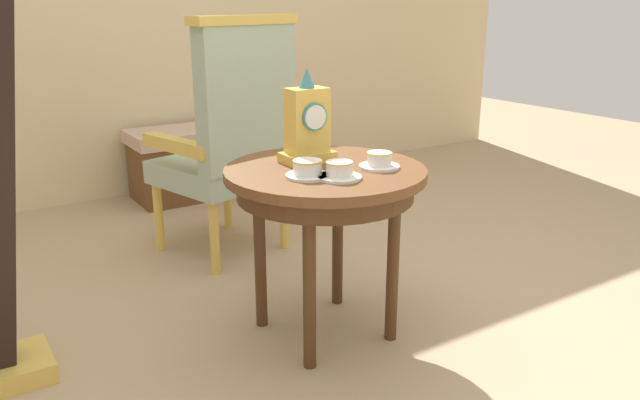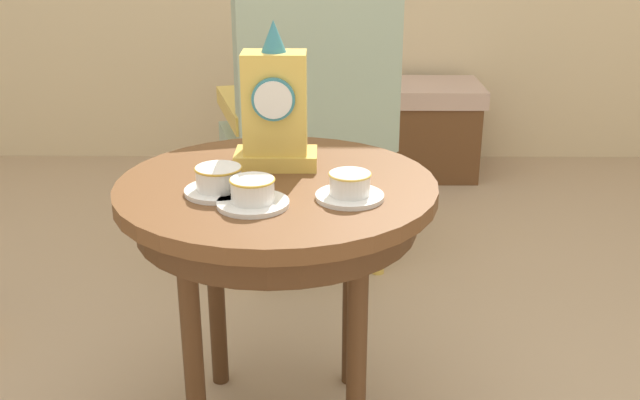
# 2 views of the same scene
# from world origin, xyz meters

# --- Properties ---
(side_table) EXTENTS (0.71, 0.71, 0.64)m
(side_table) POSITION_xyz_m (-0.09, 0.03, 0.56)
(side_table) COLOR brown
(side_table) RESTS_ON ground
(teacup_left) EXTENTS (0.15, 0.15, 0.06)m
(teacup_left) POSITION_xyz_m (-0.20, -0.05, 0.67)
(teacup_left) COLOR white
(teacup_left) RESTS_ON side_table
(teacup_right) EXTENTS (0.15, 0.15, 0.06)m
(teacup_right) POSITION_xyz_m (-0.13, -0.12, 0.67)
(teacup_right) COLOR white
(teacup_right) RESTS_ON side_table
(teacup_center) EXTENTS (0.14, 0.14, 0.06)m
(teacup_center) POSITION_xyz_m (0.07, -0.08, 0.67)
(teacup_center) COLOR white
(teacup_center) RESTS_ON side_table
(mantel_clock) EXTENTS (0.19, 0.11, 0.34)m
(mantel_clock) POSITION_xyz_m (-0.09, 0.13, 0.78)
(mantel_clock) COLOR gold
(mantel_clock) RESTS_ON side_table
(armchair) EXTENTS (0.66, 0.65, 1.14)m
(armchair) POSITION_xyz_m (-0.03, 0.91, 0.59)
(armchair) COLOR #9EB299
(armchair) RESTS_ON ground
(window_bench) EXTENTS (0.98, 0.40, 0.44)m
(window_bench) POSITION_xyz_m (0.27, 1.95, 0.22)
(window_bench) COLOR #CCA893
(window_bench) RESTS_ON ground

